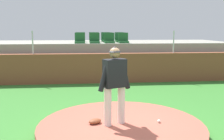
{
  "coord_description": "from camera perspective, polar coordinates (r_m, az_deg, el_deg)",
  "views": [
    {
      "loc": [
        -0.75,
        -5.54,
        2.35
      ],
      "look_at": [
        0.0,
        2.07,
        1.16
      ],
      "focal_mm": 41.97,
      "sensor_mm": 36.0,
      "label": 1
    }
  ],
  "objects": [
    {
      "name": "stadium_chair_9",
      "position": [
        14.4,
        -4.03,
        6.83
      ],
      "size": [
        0.48,
        0.44,
        0.5
      ],
      "rotation": [
        0.0,
        0.0,
        3.14
      ],
      "color": "#1E552A",
      "rests_on": "bleacher_platform"
    },
    {
      "name": "stadium_chair_6",
      "position": [
        13.57,
        -0.94,
        6.73
      ],
      "size": [
        0.48,
        0.44,
        0.5
      ],
      "rotation": [
        0.0,
        0.0,
        3.14
      ],
      "color": "#1E552A",
      "rests_on": "bleacher_platform"
    },
    {
      "name": "stadium_chair_7",
      "position": [
        13.63,
        1.88,
        6.74
      ],
      "size": [
        0.48,
        0.44,
        0.5
      ],
      "rotation": [
        0.0,
        0.0,
        3.14
      ],
      "color": "#1E552A",
      "rests_on": "bleacher_platform"
    },
    {
      "name": "ground_plane",
      "position": [
        6.07,
        1.99,
        -13.93
      ],
      "size": [
        60.0,
        60.0,
        0.0
      ],
      "primitive_type": "plane",
      "color": "#35792D"
    },
    {
      "name": "baseball",
      "position": [
        6.12,
        10.19,
        -10.91
      ],
      "size": [
        0.07,
        0.07,
        0.07
      ],
      "primitive_type": "sphere",
      "color": "white",
      "rests_on": "pitchers_mound"
    },
    {
      "name": "stadium_chair_10",
      "position": [
        14.43,
        -1.39,
        6.86
      ],
      "size": [
        0.48,
        0.44,
        0.5
      ],
      "rotation": [
        0.0,
        0.0,
        3.14
      ],
      "color": "#1E552A",
      "rests_on": "bleacher_platform"
    },
    {
      "name": "stadium_chair_8",
      "position": [
        14.41,
        -6.84,
        6.79
      ],
      "size": [
        0.48,
        0.44,
        0.5
      ],
      "rotation": [
        0.0,
        0.0,
        3.14
      ],
      "color": "#1E552A",
      "rests_on": "bleacher_platform"
    },
    {
      "name": "fence_post_left",
      "position": [
        11.7,
        -16.9,
        5.76
      ],
      "size": [
        0.06,
        0.06,
        0.99
      ],
      "primitive_type": "cylinder",
      "color": "silver",
      "rests_on": "brick_barrier"
    },
    {
      "name": "pitchers_mound",
      "position": [
        6.02,
        2.0,
        -12.8
      ],
      "size": [
        3.72,
        3.72,
        0.26
      ],
      "primitive_type": "cylinder",
      "color": "#A95644",
      "rests_on": "ground_plane"
    },
    {
      "name": "stadium_chair_2",
      "position": [
        12.68,
        -0.57,
        6.58
      ],
      "size": [
        0.48,
        0.44,
        0.5
      ],
      "rotation": [
        0.0,
        0.0,
        3.14
      ],
      "color": "#1E552A",
      "rests_on": "bleacher_platform"
    },
    {
      "name": "stadium_chair_1",
      "position": [
        12.61,
        -3.81,
        6.55
      ],
      "size": [
        0.48,
        0.44,
        0.5
      ],
      "rotation": [
        0.0,
        0.0,
        3.14
      ],
      "color": "#1E552A",
      "rests_on": "bleacher_platform"
    },
    {
      "name": "pitcher",
      "position": [
        5.68,
        0.59,
        -2.12
      ],
      "size": [
        0.77,
        0.42,
        1.74
      ],
      "rotation": [
        0.0,
        0.0,
        0.41
      ],
      "color": "silver",
      "rests_on": "pitchers_mound"
    },
    {
      "name": "bleacher_platform",
      "position": [
        14.25,
        -2.59,
        2.79
      ],
      "size": [
        13.34,
        4.15,
        1.69
      ],
      "primitive_type": "cube",
      "color": "gray",
      "rests_on": "ground_plane"
    },
    {
      "name": "stadium_chair_5",
      "position": [
        13.52,
        -3.92,
        6.7
      ],
      "size": [
        0.48,
        0.44,
        0.5
      ],
      "rotation": [
        0.0,
        0.0,
        3.14
      ],
      "color": "#1E552A",
      "rests_on": "bleacher_platform"
    },
    {
      "name": "brick_barrier",
      "position": [
        11.62,
        -1.87,
        0.44
      ],
      "size": [
        14.35,
        0.4,
        1.3
      ],
      "primitive_type": "cube",
      "color": "brown",
      "rests_on": "ground_plane"
    },
    {
      "name": "fence_post_right",
      "position": [
        12.13,
        13.27,
        6.0
      ],
      "size": [
        0.06,
        0.06,
        0.99
      ],
      "primitive_type": "cylinder",
      "color": "silver",
      "rests_on": "brick_barrier"
    },
    {
      "name": "fielding_glove",
      "position": [
        5.98,
        -3.73,
        -11.08
      ],
      "size": [
        0.36,
        0.32,
        0.11
      ],
      "primitive_type": "ellipsoid",
      "rotation": [
        0.0,
        0.0,
        0.51
      ],
      "color": "brown",
      "rests_on": "pitchers_mound"
    },
    {
      "name": "stadium_chair_0",
      "position": [
        12.59,
        -7.02,
        6.5
      ],
      "size": [
        0.48,
        0.44,
        0.5
      ],
      "rotation": [
        0.0,
        0.0,
        3.14
      ],
      "color": "#1E552A",
      "rests_on": "bleacher_platform"
    },
    {
      "name": "stadium_chair_3",
      "position": [
        12.73,
        2.5,
        6.58
      ],
      "size": [
        0.48,
        0.44,
        0.5
      ],
      "rotation": [
        0.0,
        0.0,
        3.14
      ],
      "color": "#1E552A",
      "rests_on": "bleacher_platform"
    },
    {
      "name": "stadium_chair_4",
      "position": [
        13.5,
        -6.97,
        6.66
      ],
      "size": [
        0.48,
        0.44,
        0.5
      ],
      "rotation": [
        0.0,
        0.0,
        3.14
      ],
      "color": "#1E552A",
      "rests_on": "bleacher_platform"
    },
    {
      "name": "stadium_chair_11",
      "position": [
        14.5,
        1.58,
        6.87
      ],
      "size": [
        0.48,
        0.44,
        0.5
      ],
      "rotation": [
        0.0,
        0.0,
        3.14
      ],
      "color": "#1E552A",
      "rests_on": "bleacher_platform"
    }
  ]
}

